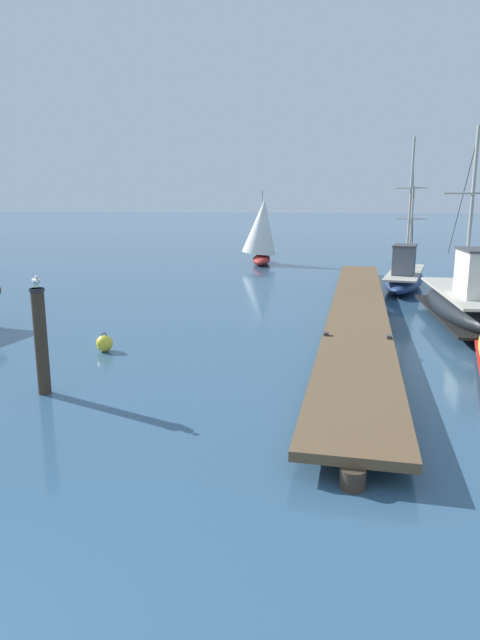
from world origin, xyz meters
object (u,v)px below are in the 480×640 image
at_px(fishing_boat_0, 467,302).
at_px(mooring_piling, 41,340).
at_px(mooring_buoy, 104,343).
at_px(perched_seagull, 36,281).
at_px(fishing_boat_2, 405,275).
at_px(distant_sailboat, 262,231).

distance_m(fishing_boat_0, mooring_piling, 13.12).
distance_m(fishing_boat_0, mooring_buoy, 11.42).
height_order(fishing_boat_0, mooring_piling, fishing_boat_0).
bearing_deg(perched_seagull, fishing_boat_0, 39.66).
height_order(fishing_boat_2, mooring_buoy, fishing_boat_2).
bearing_deg(perched_seagull, fishing_boat_2, 59.94).
relative_size(mooring_piling, mooring_buoy, 4.31).
bearing_deg(fishing_boat_0, mooring_piling, -140.31).
relative_size(fishing_boat_0, perched_seagull, 22.24).
relative_size(mooring_piling, perched_seagull, 6.88).
distance_m(mooring_buoy, distant_sailboat, 21.24).
bearing_deg(fishing_boat_2, mooring_piling, -120.04).
distance_m(fishing_boat_0, distant_sailboat, 18.29).
distance_m(fishing_boat_2, distant_sailboat, 11.78).
bearing_deg(distant_sailboat, fishing_boat_2, -48.63).
xyz_separation_m(fishing_boat_0, mooring_piling, (-10.09, -8.38, 0.42)).
bearing_deg(distant_sailboat, mooring_buoy, -93.74).
distance_m(fishing_boat_2, mooring_buoy, 15.34).
bearing_deg(perched_seagull, distant_sailboat, 86.97).
bearing_deg(fishing_boat_2, perched_seagull, -120.06).
distance_m(perched_seagull, distant_sailboat, 24.38).
height_order(fishing_boat_2, perched_seagull, fishing_boat_2).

